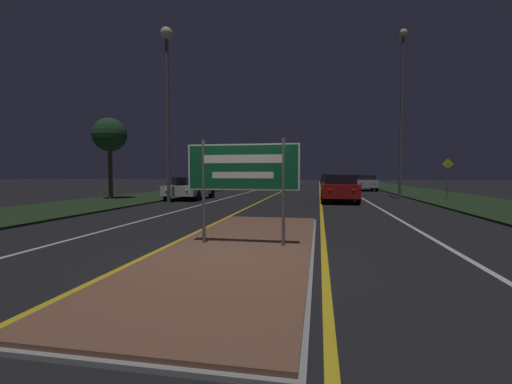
# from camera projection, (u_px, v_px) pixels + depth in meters

# --- Properties ---
(ground_plane) EXTENTS (160.00, 160.00, 0.00)m
(ground_plane) POSITION_uv_depth(u_px,v_px,m) (234.00, 258.00, 6.28)
(ground_plane) COLOR black
(median_island) EXTENTS (2.91, 8.87, 0.10)m
(median_island) POSITION_uv_depth(u_px,v_px,m) (243.00, 247.00, 7.04)
(median_island) COLOR #999993
(median_island) RESTS_ON ground_plane
(verge_left) EXTENTS (5.00, 100.00, 0.08)m
(verge_left) POSITION_uv_depth(u_px,v_px,m) (180.00, 192.00, 27.64)
(verge_left) COLOR #1E3319
(verge_left) RESTS_ON ground_plane
(verge_right) EXTENTS (5.00, 100.00, 0.08)m
(verge_right) POSITION_uv_depth(u_px,v_px,m) (433.00, 195.00, 24.20)
(verge_right) COLOR #1E3319
(verge_right) RESTS_ON ground_plane
(centre_line_yellow_left) EXTENTS (0.12, 70.00, 0.01)m
(centre_line_yellow_left) POSITION_uv_depth(u_px,v_px,m) (283.00, 190.00, 31.13)
(centre_line_yellow_left) COLOR gold
(centre_line_yellow_left) RESTS_ON ground_plane
(centre_line_yellow_right) EXTENTS (0.12, 70.00, 0.01)m
(centre_line_yellow_right) POSITION_uv_depth(u_px,v_px,m) (320.00, 191.00, 30.53)
(centre_line_yellow_right) COLOR gold
(centre_line_yellow_right) RESTS_ON ground_plane
(lane_line_white_left) EXTENTS (0.12, 70.00, 0.01)m
(lane_line_white_left) POSITION_uv_depth(u_px,v_px,m) (256.00, 190.00, 31.59)
(lane_line_white_left) COLOR silver
(lane_line_white_left) RESTS_ON ground_plane
(lane_line_white_right) EXTENTS (0.12, 70.00, 0.01)m
(lane_line_white_right) POSITION_uv_depth(u_px,v_px,m) (350.00, 191.00, 30.07)
(lane_line_white_right) COLOR silver
(lane_line_white_right) RESTS_ON ground_plane
(edge_line_white_left) EXTENTS (0.10, 70.00, 0.01)m
(edge_line_white_left) POSITION_uv_depth(u_px,v_px,m) (225.00, 190.00, 32.13)
(edge_line_white_left) COLOR silver
(edge_line_white_left) RESTS_ON ground_plane
(edge_line_white_right) EXTENTS (0.10, 70.00, 0.01)m
(edge_line_white_right) POSITION_uv_depth(u_px,v_px,m) (385.00, 191.00, 29.53)
(edge_line_white_right) COLOR silver
(edge_line_white_right) RESTS_ON ground_plane
(highway_sign) EXTENTS (2.32, 0.07, 2.15)m
(highway_sign) POSITION_uv_depth(u_px,v_px,m) (243.00, 171.00, 6.95)
(highway_sign) COLOR #56565B
(highway_sign) RESTS_ON median_island
(streetlight_left_near) EXTENTS (0.63, 0.63, 9.05)m
(streetlight_left_near) POSITION_uv_depth(u_px,v_px,m) (167.00, 80.00, 17.63)
(streetlight_left_near) COLOR #56565B
(streetlight_left_near) RESTS_ON ground_plane
(streetlight_right_near) EXTENTS (0.46, 0.46, 10.16)m
(streetlight_right_near) POSITION_uv_depth(u_px,v_px,m) (402.00, 98.00, 20.57)
(streetlight_right_near) COLOR #56565B
(streetlight_right_near) RESTS_ON ground_plane
(car_receding_0) EXTENTS (1.96, 4.54, 1.49)m
(car_receding_0) POSITION_uv_depth(u_px,v_px,m) (339.00, 188.00, 18.64)
(car_receding_0) COLOR maroon
(car_receding_0) RESTS_ON ground_plane
(car_receding_1) EXTENTS (1.88, 4.25, 1.39)m
(car_receding_1) POSITION_uv_depth(u_px,v_px,m) (365.00, 182.00, 30.97)
(car_receding_1) COLOR #B7B7BC
(car_receding_1) RESTS_ON ground_plane
(car_receding_2) EXTENTS (1.84, 4.71, 1.38)m
(car_receding_2) POSITION_uv_depth(u_px,v_px,m) (354.00, 180.00, 40.89)
(car_receding_2) COLOR black
(car_receding_2) RESTS_ON ground_plane
(car_receding_3) EXTENTS (1.86, 4.07, 1.44)m
(car_receding_3) POSITION_uv_depth(u_px,v_px,m) (327.00, 179.00, 53.62)
(car_receding_3) COLOR black
(car_receding_3) RESTS_ON ground_plane
(car_approaching_0) EXTENTS (2.04, 4.17, 1.32)m
(car_approaching_0) POSITION_uv_depth(u_px,v_px,m) (191.00, 188.00, 20.60)
(car_approaching_0) COLOR silver
(car_approaching_0) RESTS_ON ground_plane
(warning_sign) EXTENTS (0.60, 0.06, 2.32)m
(warning_sign) POSITION_uv_depth(u_px,v_px,m) (448.00, 175.00, 19.47)
(warning_sign) COLOR #56565B
(warning_sign) RESTS_ON verge_right
(roadside_palm_left) EXTENTS (1.95, 1.95, 4.71)m
(roadside_palm_left) POSITION_uv_depth(u_px,v_px,m) (110.00, 135.00, 19.90)
(roadside_palm_left) COLOR #4C3823
(roadside_palm_left) RESTS_ON verge_left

